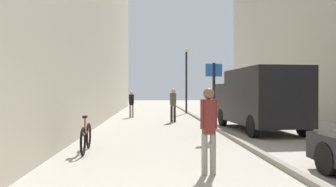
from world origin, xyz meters
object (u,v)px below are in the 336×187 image
(pedestrian_far_crossing, at_px, (131,102))
(delivery_van, at_px, (258,98))
(pedestrian_main_foreground, at_px, (209,125))
(pedestrian_mid_block, at_px, (173,103))
(lamp_post, at_px, (186,76))
(street_sign_post, at_px, (214,93))
(bicycle_leaning, at_px, (86,138))

(pedestrian_far_crossing, distance_m, delivery_van, 8.64)
(pedestrian_main_foreground, bearing_deg, pedestrian_mid_block, 83.23)
(lamp_post, bearing_deg, pedestrian_main_foreground, -95.25)
(pedestrian_mid_block, bearing_deg, lamp_post, 58.79)
(pedestrian_main_foreground, distance_m, pedestrian_mid_block, 10.07)
(pedestrian_far_crossing, height_order, lamp_post, lamp_post)
(pedestrian_main_foreground, relative_size, street_sign_post, 0.65)
(pedestrian_mid_block, relative_size, bicycle_leaning, 0.99)
(lamp_post, bearing_deg, pedestrian_far_crossing, -136.92)
(pedestrian_mid_block, height_order, street_sign_post, street_sign_post)
(pedestrian_mid_block, xyz_separation_m, street_sign_post, (1.02, -5.38, 0.53))
(street_sign_post, relative_size, bicycle_leaning, 1.47)
(delivery_van, relative_size, bicycle_leaning, 2.97)
(lamp_post, relative_size, bicycle_leaning, 2.69)
(delivery_van, distance_m, lamp_post, 10.40)
(pedestrian_mid_block, distance_m, pedestrian_far_crossing, 3.79)
(pedestrian_main_foreground, height_order, street_sign_post, street_sign_post)
(pedestrian_main_foreground, relative_size, pedestrian_far_crossing, 1.04)
(pedestrian_main_foreground, bearing_deg, delivery_van, 56.60)
(pedestrian_far_crossing, height_order, street_sign_post, street_sign_post)
(pedestrian_mid_block, height_order, delivery_van, delivery_van)
(pedestrian_mid_block, xyz_separation_m, lamp_post, (1.46, 6.53, 1.71))
(pedestrian_mid_block, relative_size, delivery_van, 0.33)
(pedestrian_far_crossing, height_order, delivery_van, delivery_van)
(delivery_van, bearing_deg, pedestrian_far_crossing, 126.37)
(pedestrian_far_crossing, bearing_deg, lamp_post, 60.54)
(delivery_van, bearing_deg, pedestrian_mid_block, 127.91)
(street_sign_post, bearing_deg, bicycle_leaning, 21.86)
(pedestrian_mid_block, bearing_deg, delivery_van, -67.02)
(pedestrian_mid_block, bearing_deg, pedestrian_main_foreground, -108.94)
(pedestrian_main_foreground, height_order, lamp_post, lamp_post)
(pedestrian_far_crossing, relative_size, delivery_van, 0.31)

